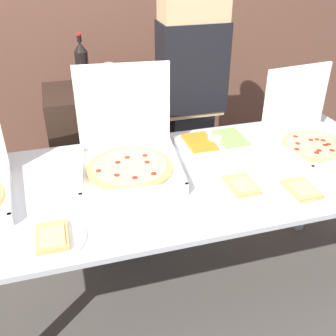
{
  "coord_description": "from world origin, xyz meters",
  "views": [
    {
      "loc": [
        -0.45,
        -1.54,
        1.9
      ],
      "look_at": [
        0.0,
        0.0,
        0.95
      ],
      "focal_mm": 42.0,
      "sensor_mm": 36.0,
      "label": 1
    }
  ],
  "objects_px": {
    "soda_bottle": "(82,65)",
    "soda_can_silver": "(109,73)",
    "pizza_box_far_right": "(311,135)",
    "paper_plate_front_right": "(242,186)",
    "paper_plate_front_center": "(53,238)",
    "paper_plate_front_left": "(301,190)",
    "veggie_tray": "(215,143)",
    "pizza_box_far_left": "(128,152)",
    "person_server_vest": "(191,90)"
  },
  "relations": [
    {
      "from": "person_server_vest",
      "to": "paper_plate_front_center",
      "type": "bearing_deg",
      "value": 50.17
    },
    {
      "from": "paper_plate_front_right",
      "to": "soda_can_silver",
      "type": "xyz_separation_m",
      "value": [
        -0.42,
        1.14,
        0.23
      ]
    },
    {
      "from": "pizza_box_far_right",
      "to": "paper_plate_front_center",
      "type": "height_order",
      "value": "pizza_box_far_right"
    },
    {
      "from": "pizza_box_far_left",
      "to": "person_server_vest",
      "type": "height_order",
      "value": "person_server_vest"
    },
    {
      "from": "paper_plate_front_center",
      "to": "soda_can_silver",
      "type": "distance_m",
      "value": 1.36
    },
    {
      "from": "pizza_box_far_left",
      "to": "soda_can_silver",
      "type": "height_order",
      "value": "pizza_box_far_left"
    },
    {
      "from": "pizza_box_far_left",
      "to": "veggie_tray",
      "type": "bearing_deg",
      "value": 16.47
    },
    {
      "from": "pizza_box_far_right",
      "to": "paper_plate_front_center",
      "type": "xyz_separation_m",
      "value": [
        -1.38,
        -0.4,
        -0.06
      ]
    },
    {
      "from": "soda_can_silver",
      "to": "person_server_vest",
      "type": "height_order",
      "value": "person_server_vest"
    },
    {
      "from": "pizza_box_far_right",
      "to": "soda_bottle",
      "type": "height_order",
      "value": "soda_bottle"
    },
    {
      "from": "pizza_box_far_left",
      "to": "paper_plate_front_center",
      "type": "bearing_deg",
      "value": -123.7
    },
    {
      "from": "pizza_box_far_left",
      "to": "soda_can_silver",
      "type": "relative_size",
      "value": 4.36
    },
    {
      "from": "pizza_box_far_right",
      "to": "pizza_box_far_left",
      "type": "distance_m",
      "value": 0.99
    },
    {
      "from": "veggie_tray",
      "to": "person_server_vest",
      "type": "relative_size",
      "value": 0.22
    },
    {
      "from": "pizza_box_far_left",
      "to": "paper_plate_front_left",
      "type": "distance_m",
      "value": 0.83
    },
    {
      "from": "pizza_box_far_right",
      "to": "veggie_tray",
      "type": "distance_m",
      "value": 0.52
    },
    {
      "from": "paper_plate_front_right",
      "to": "soda_bottle",
      "type": "relative_size",
      "value": 0.68
    },
    {
      "from": "pizza_box_far_right",
      "to": "pizza_box_far_left",
      "type": "relative_size",
      "value": 0.88
    },
    {
      "from": "paper_plate_front_left",
      "to": "veggie_tray",
      "type": "xyz_separation_m",
      "value": [
        -0.2,
        0.53,
        0.01
      ]
    },
    {
      "from": "soda_bottle",
      "to": "soda_can_silver",
      "type": "height_order",
      "value": "soda_bottle"
    },
    {
      "from": "paper_plate_front_center",
      "to": "paper_plate_front_left",
      "type": "distance_m",
      "value": 1.09
    },
    {
      "from": "pizza_box_far_left",
      "to": "paper_plate_front_left",
      "type": "height_order",
      "value": "pizza_box_far_left"
    },
    {
      "from": "paper_plate_front_right",
      "to": "paper_plate_front_left",
      "type": "relative_size",
      "value": 1.07
    },
    {
      "from": "soda_can_silver",
      "to": "person_server_vest",
      "type": "distance_m",
      "value": 0.54
    },
    {
      "from": "veggie_tray",
      "to": "person_server_vest",
      "type": "height_order",
      "value": "person_server_vest"
    },
    {
      "from": "pizza_box_far_left",
      "to": "person_server_vest",
      "type": "bearing_deg",
      "value": 56.26
    },
    {
      "from": "paper_plate_front_center",
      "to": "soda_can_silver",
      "type": "bearing_deg",
      "value": 71.32
    },
    {
      "from": "pizza_box_far_right",
      "to": "paper_plate_front_right",
      "type": "bearing_deg",
      "value": -159.98
    },
    {
      "from": "pizza_box_far_left",
      "to": "veggie_tray",
      "type": "relative_size",
      "value": 1.33
    },
    {
      "from": "paper_plate_front_right",
      "to": "soda_bottle",
      "type": "bearing_deg",
      "value": 118.32
    },
    {
      "from": "paper_plate_front_right",
      "to": "paper_plate_front_left",
      "type": "distance_m",
      "value": 0.27
    },
    {
      "from": "soda_bottle",
      "to": "paper_plate_front_center",
      "type": "bearing_deg",
      "value": -102.13
    },
    {
      "from": "paper_plate_front_center",
      "to": "paper_plate_front_left",
      "type": "bearing_deg",
      "value": 1.21
    },
    {
      "from": "paper_plate_front_left",
      "to": "soda_can_silver",
      "type": "bearing_deg",
      "value": 117.87
    },
    {
      "from": "pizza_box_far_right",
      "to": "soda_bottle",
      "type": "distance_m",
      "value": 1.4
    },
    {
      "from": "soda_can_silver",
      "to": "veggie_tray",
      "type": "bearing_deg",
      "value": -57.48
    },
    {
      "from": "pizza_box_far_right",
      "to": "soda_can_silver",
      "type": "height_order",
      "value": "pizza_box_far_right"
    },
    {
      "from": "paper_plate_front_left",
      "to": "veggie_tray",
      "type": "bearing_deg",
      "value": 110.97
    },
    {
      "from": "soda_bottle",
      "to": "paper_plate_front_left",
      "type": "bearing_deg",
      "value": -55.15
    },
    {
      "from": "paper_plate_front_right",
      "to": "paper_plate_front_center",
      "type": "height_order",
      "value": "same"
    },
    {
      "from": "paper_plate_front_right",
      "to": "paper_plate_front_center",
      "type": "bearing_deg",
      "value": -171.34
    },
    {
      "from": "soda_bottle",
      "to": "person_server_vest",
      "type": "distance_m",
      "value": 0.72
    },
    {
      "from": "paper_plate_front_center",
      "to": "veggie_tray",
      "type": "xyz_separation_m",
      "value": [
        0.89,
        0.56,
        0.01
      ]
    },
    {
      "from": "pizza_box_far_right",
      "to": "person_server_vest",
      "type": "height_order",
      "value": "person_server_vest"
    },
    {
      "from": "soda_bottle",
      "to": "pizza_box_far_right",
      "type": "bearing_deg",
      "value": -36.08
    },
    {
      "from": "pizza_box_far_left",
      "to": "soda_can_silver",
      "type": "bearing_deg",
      "value": 93.13
    },
    {
      "from": "paper_plate_front_left",
      "to": "soda_can_silver",
      "type": "relative_size",
      "value": 1.7
    },
    {
      "from": "veggie_tray",
      "to": "soda_bottle",
      "type": "xyz_separation_m",
      "value": [
        -0.62,
        0.66,
        0.3
      ]
    },
    {
      "from": "paper_plate_front_right",
      "to": "paper_plate_front_center",
      "type": "relative_size",
      "value": 0.88
    },
    {
      "from": "paper_plate_front_center",
      "to": "paper_plate_front_left",
      "type": "xyz_separation_m",
      "value": [
        1.09,
        0.02,
        0.0
      ]
    }
  ]
}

